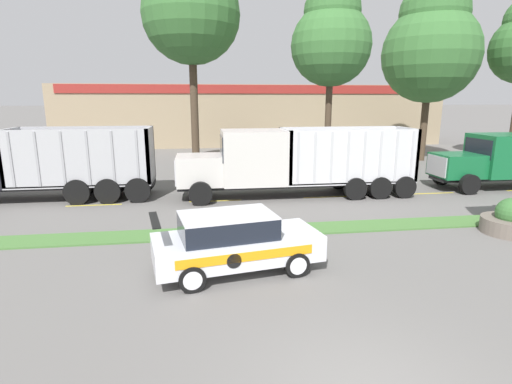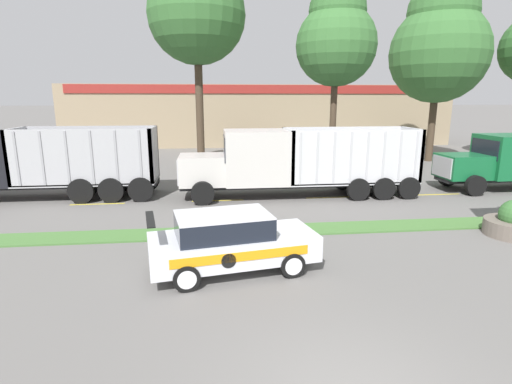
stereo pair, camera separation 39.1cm
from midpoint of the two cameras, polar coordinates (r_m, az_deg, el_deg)
name	(u,v)px [view 2 (the right image)]	position (r m, az deg, el deg)	size (l,w,h in m)	color
grass_verge	(272,230)	(14.36, 3.07, -5.49)	(120.00, 1.26, 0.06)	#477538
centre_line_3	(98,204)	(19.26, -21.15, -1.61)	(2.40, 0.14, 0.01)	yellow
centre_line_4	(218,201)	(18.63, -4.88, -1.23)	(2.40, 0.14, 0.01)	yellow
centre_line_5	(330,197)	(19.53, 11.16, -0.77)	(2.40, 0.14, 0.01)	yellow
centre_line_6	(436,194)	(21.77, 24.83, -0.32)	(2.40, 0.14, 0.01)	yellow
dump_truck_trail	(9,166)	(21.67, -31.37, 3.24)	(11.73, 2.57, 3.33)	black
dump_truck_far_right	(279,163)	(19.10, 3.84, 4.11)	(11.35, 2.65, 3.25)	black
rally_car	(230,241)	(10.90, -2.64, -7.04)	(4.73, 2.57, 1.68)	silver
store_building_backdrop	(257,114)	(44.93, 0.41, 11.07)	(38.32, 12.10, 5.97)	#9E896B
tree_behind_left	(196,4)	(26.78, -8.06, 25.05)	(5.96, 5.96, 14.10)	#473828
tree_behind_centre	(336,37)	(24.62, 11.91, 20.83)	(4.58, 4.58, 11.02)	#473828
tree_behind_right	(440,44)	(33.28, 25.09, 18.66)	(6.97, 6.97, 13.02)	#473828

